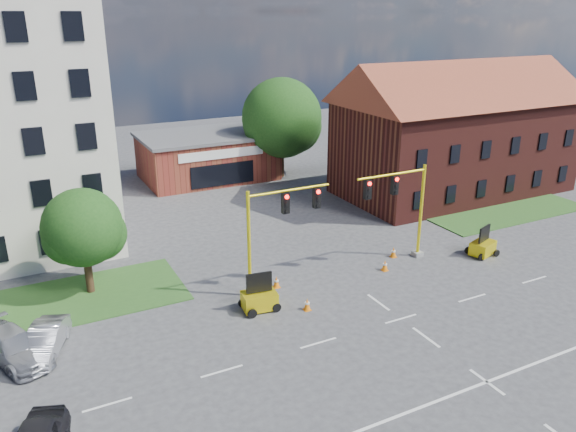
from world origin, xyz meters
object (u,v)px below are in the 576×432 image
object	(u,v)px
signal_mast_west	(276,226)
signal_mast_east	(401,203)
pickup_white	(426,195)
trailer_east	(483,247)
trailer_west	(259,299)

from	to	relation	value
signal_mast_west	signal_mast_east	bearing A→B (deg)	0.00
signal_mast_east	pickup_white	distance (m)	12.85
trailer_east	pickup_white	distance (m)	10.77
signal_mast_east	pickup_white	size ratio (longest dim) A/B	1.25
pickup_white	trailer_east	bearing A→B (deg)	149.26
signal_mast_east	pickup_white	world-z (taller)	signal_mast_east
signal_mast_east	trailer_east	size ratio (longest dim) A/B	3.11
pickup_white	signal_mast_east	bearing A→B (deg)	121.28
signal_mast_east	trailer_west	bearing A→B (deg)	-170.86
signal_mast_east	trailer_west	size ratio (longest dim) A/B	2.99
signal_mast_east	signal_mast_west	bearing A→B (deg)	180.00
pickup_white	trailer_west	bearing A→B (deg)	106.36
signal_mast_east	trailer_west	world-z (taller)	signal_mast_east
signal_mast_east	trailer_east	distance (m)	6.71
trailer_west	trailer_east	world-z (taller)	trailer_west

